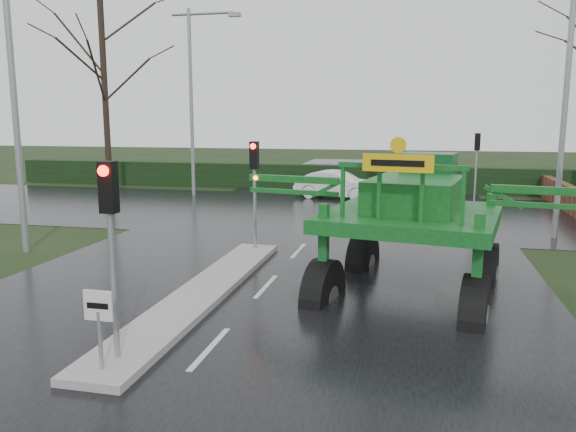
% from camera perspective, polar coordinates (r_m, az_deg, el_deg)
% --- Properties ---
extents(ground, '(140.00, 140.00, 0.00)m').
position_cam_1_polar(ground, '(10.74, -7.95, -13.29)').
color(ground, black).
rests_on(ground, ground).
extents(road_main, '(14.00, 80.00, 0.02)m').
position_cam_1_polar(road_main, '(19.99, 2.24, -2.31)').
color(road_main, black).
rests_on(road_main, ground).
extents(road_cross, '(80.00, 12.00, 0.02)m').
position_cam_1_polar(road_cross, '(25.81, 4.70, 0.42)').
color(road_cross, black).
rests_on(road_cross, ground).
extents(median_island, '(1.20, 10.00, 0.16)m').
position_cam_1_polar(median_island, '(13.79, -8.61, -7.66)').
color(median_island, gray).
rests_on(median_island, ground).
extents(hedge_row, '(44.00, 0.90, 1.50)m').
position_cam_1_polar(hedge_row, '(33.59, 6.68, 3.84)').
color(hedge_row, black).
rests_on(hedge_row, ground).
extents(keep_left_sign, '(0.50, 0.07, 1.35)m').
position_cam_1_polar(keep_left_sign, '(9.66, -18.66, -9.70)').
color(keep_left_sign, gray).
rests_on(keep_left_sign, ground).
extents(traffic_signal_near, '(0.26, 0.33, 3.52)m').
position_cam_1_polar(traffic_signal_near, '(9.69, -17.65, -0.21)').
color(traffic_signal_near, gray).
rests_on(traffic_signal_near, ground).
extents(traffic_signal_mid, '(0.26, 0.33, 3.52)m').
position_cam_1_polar(traffic_signal_mid, '(17.48, -3.44, 4.51)').
color(traffic_signal_mid, gray).
rests_on(traffic_signal_mid, ground).
extents(traffic_signal_far, '(0.26, 0.33, 3.52)m').
position_cam_1_polar(traffic_signal_far, '(29.41, 18.64, 6.16)').
color(traffic_signal_far, gray).
rests_on(traffic_signal_far, ground).
extents(street_light_left_near, '(3.85, 0.30, 10.00)m').
position_cam_1_polar(street_light_left_near, '(19.33, -25.61, 14.19)').
color(street_light_left_near, gray).
rests_on(street_light_left_near, ground).
extents(street_light_right, '(3.85, 0.30, 10.00)m').
position_cam_1_polar(street_light_right, '(21.79, 25.79, 13.58)').
color(street_light_right, gray).
rests_on(street_light_right, ground).
extents(street_light_left_far, '(3.85, 0.30, 10.00)m').
position_cam_1_polar(street_light_left_far, '(31.55, -9.32, 12.93)').
color(street_light_left_far, gray).
rests_on(street_light_left_far, ground).
extents(tree_left_far, '(7.70, 7.70, 13.26)m').
position_cam_1_polar(tree_left_far, '(31.75, -18.26, 14.65)').
color(tree_left_far, black).
rests_on(tree_left_far, ground).
extents(crop_sprayer, '(8.44, 5.95, 4.78)m').
position_cam_1_polar(crop_sprayer, '(13.15, 4.02, 1.31)').
color(crop_sprayer, black).
rests_on(crop_sprayer, ground).
extents(white_sedan, '(4.70, 2.46, 1.47)m').
position_cam_1_polar(white_sedan, '(30.11, 5.00, 1.75)').
color(white_sedan, white).
rests_on(white_sedan, ground).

